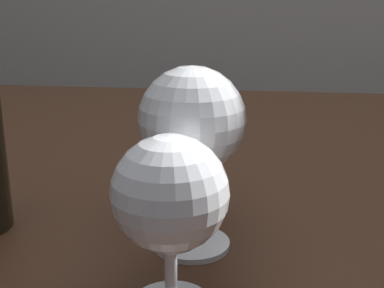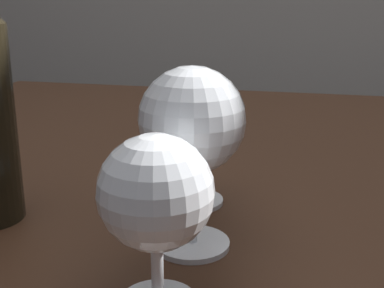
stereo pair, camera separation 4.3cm
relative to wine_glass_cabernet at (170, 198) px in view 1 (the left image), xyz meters
name	(u,v)px [view 1 (the left image)]	position (x,y,z in m)	size (l,w,h in m)	color
dining_table	(268,204)	(0.08, 0.37, -0.16)	(1.43, 0.98, 0.70)	#382114
wine_glass_cabernet	(170,198)	(0.00, 0.00, 0.00)	(0.08, 0.08, 0.13)	white
wine_glass_chardonnay	(192,123)	(0.00, 0.09, 0.03)	(0.09, 0.09, 0.16)	white
wine_glass_merlot	(184,121)	(-0.02, 0.19, 0.01)	(0.07, 0.07, 0.13)	white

